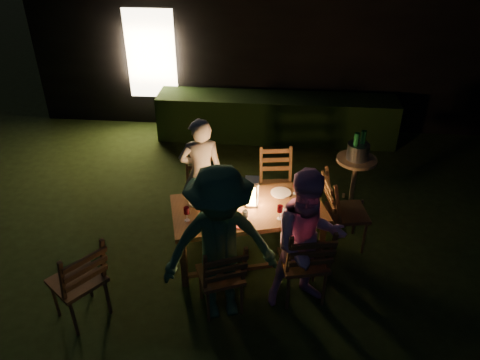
# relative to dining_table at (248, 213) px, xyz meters

# --- Properties ---
(garden_envelope) EXTENTS (40.00, 40.00, 3.20)m
(garden_envelope) POSITION_rel_dining_table_xyz_m (0.73, 5.70, 0.92)
(garden_envelope) COLOR black
(garden_envelope) RESTS_ON ground
(dining_table) EXTENTS (1.93, 1.33, 0.73)m
(dining_table) POSITION_rel_dining_table_xyz_m (0.00, 0.00, 0.00)
(dining_table) COLOR #4E321A
(dining_table) RESTS_ON ground
(chair_near_left) EXTENTS (0.59, 0.61, 0.99)m
(chair_near_left) POSITION_rel_dining_table_xyz_m (-0.22, -0.86, -0.36)
(chair_near_left) COLOR #4E321A
(chair_near_left) RESTS_ON ground
(chair_near_right) EXTENTS (0.59, 0.61, 1.08)m
(chair_near_right) POSITION_rel_dining_table_xyz_m (0.65, -0.62, -0.33)
(chair_near_right) COLOR #4E321A
(chair_near_right) RESTS_ON ground
(chair_far_left) EXTENTS (0.50, 0.53, 0.98)m
(chair_far_left) POSITION_rel_dining_table_xyz_m (-0.64, 0.62, -0.36)
(chair_far_left) COLOR #4E321A
(chair_far_left) RESTS_ON ground
(chair_far_right) EXTENTS (0.51, 0.54, 0.99)m
(chair_far_right) POSITION_rel_dining_table_xyz_m (0.32, 0.89, -0.36)
(chair_far_right) COLOR #4E321A
(chair_far_right) RESTS_ON ground
(chair_end) EXTENTS (0.59, 0.56, 1.07)m
(chair_end) POSITION_rel_dining_table_xyz_m (1.18, 0.34, -0.33)
(chair_end) COLOR #4E321A
(chair_end) RESTS_ON ground
(chair_spare) EXTENTS (0.70, 0.69, 1.08)m
(chair_spare) POSITION_rel_dining_table_xyz_m (-1.64, -1.12, -0.33)
(chair_spare) COLOR #4E321A
(chair_spare) RESTS_ON ground
(person_house_side) EXTENTS (0.64, 0.51, 1.53)m
(person_house_side) POSITION_rel_dining_table_xyz_m (-0.66, 0.66, 0.11)
(person_house_side) COLOR beige
(person_house_side) RESTS_ON ground
(person_opp_right) EXTENTS (0.94, 0.82, 1.64)m
(person_opp_right) POSITION_rel_dining_table_xyz_m (0.66, -0.66, 0.16)
(person_opp_right) COLOR #D693C4
(person_opp_right) RESTS_ON ground
(person_opp_left) EXTENTS (1.28, 0.95, 1.77)m
(person_opp_left) POSITION_rel_dining_table_xyz_m (-0.20, -0.91, 0.23)
(person_opp_left) COLOR #2D5B3A
(person_opp_left) RESTS_ON ground
(lantern) EXTENTS (0.16, 0.16, 0.35)m
(lantern) POSITION_rel_dining_table_xyz_m (0.03, 0.06, 0.23)
(lantern) COLOR white
(lantern) RESTS_ON dining_table
(plate_far_left) EXTENTS (0.25, 0.25, 0.01)m
(plate_far_left) POSITION_rel_dining_table_xyz_m (-0.59, 0.06, 0.08)
(plate_far_left) COLOR white
(plate_far_left) RESTS_ON dining_table
(plate_near_left) EXTENTS (0.25, 0.25, 0.01)m
(plate_near_left) POSITION_rel_dining_table_xyz_m (-0.47, -0.36, 0.08)
(plate_near_left) COLOR white
(plate_near_left) RESTS_ON dining_table
(plate_far_right) EXTENTS (0.25, 0.25, 0.01)m
(plate_far_right) POSITION_rel_dining_table_xyz_m (0.37, 0.34, 0.08)
(plate_far_right) COLOR white
(plate_far_right) RESTS_ON dining_table
(plate_near_right) EXTENTS (0.25, 0.25, 0.01)m
(plate_near_right) POSITION_rel_dining_table_xyz_m (0.49, -0.09, 0.08)
(plate_near_right) COLOR white
(plate_near_right) RESTS_ON dining_table
(wineglass_a) EXTENTS (0.06, 0.06, 0.18)m
(wineglass_a) POSITION_rel_dining_table_xyz_m (-0.37, 0.19, 0.16)
(wineglass_a) COLOR #59070F
(wineglass_a) RESTS_ON dining_table
(wineglass_b) EXTENTS (0.06, 0.06, 0.18)m
(wineglass_b) POSITION_rel_dining_table_xyz_m (-0.66, -0.32, 0.16)
(wineglass_b) COLOR #59070F
(wineglass_b) RESTS_ON dining_table
(wineglass_c) EXTENTS (0.06, 0.06, 0.18)m
(wineglass_c) POSITION_rel_dining_table_xyz_m (0.37, -0.19, 0.16)
(wineglass_c) COLOR #59070F
(wineglass_c) RESTS_ON dining_table
(wineglass_d) EXTENTS (0.06, 0.06, 0.18)m
(wineglass_d) POSITION_rel_dining_table_xyz_m (0.55, 0.34, 0.16)
(wineglass_d) COLOR #59070F
(wineglass_d) RESTS_ON dining_table
(wineglass_e) EXTENTS (0.06, 0.06, 0.18)m
(wineglass_e) POSITION_rel_dining_table_xyz_m (-0.01, -0.32, 0.16)
(wineglass_e) COLOR silver
(wineglass_e) RESTS_ON dining_table
(bottle_table) EXTENTS (0.07, 0.07, 0.28)m
(bottle_table) POSITION_rel_dining_table_xyz_m (-0.24, -0.07, 0.21)
(bottle_table) COLOR #0F471E
(bottle_table) RESTS_ON dining_table
(napkin_left) EXTENTS (0.18, 0.14, 0.01)m
(napkin_left) POSITION_rel_dining_table_xyz_m (-0.06, -0.35, 0.08)
(napkin_left) COLOR red
(napkin_left) RESTS_ON dining_table
(napkin_right) EXTENTS (0.18, 0.14, 0.01)m
(napkin_right) POSITION_rel_dining_table_xyz_m (0.61, -0.14, 0.08)
(napkin_right) COLOR red
(napkin_right) RESTS_ON dining_table
(phone) EXTENTS (0.14, 0.07, 0.01)m
(phone) POSITION_rel_dining_table_xyz_m (-0.51, -0.46, 0.08)
(phone) COLOR black
(phone) RESTS_ON dining_table
(side_table) EXTENTS (0.55, 0.55, 0.74)m
(side_table) POSITION_rel_dining_table_xyz_m (1.39, 1.28, -0.00)
(side_table) COLOR brown
(side_table) RESTS_ON ground
(ice_bucket) EXTENTS (0.30, 0.30, 0.22)m
(ice_bucket) POSITION_rel_dining_table_xyz_m (1.39, 1.28, 0.19)
(ice_bucket) COLOR #A5A8AD
(ice_bucket) RESTS_ON side_table
(bottle_bucket_a) EXTENTS (0.07, 0.07, 0.32)m
(bottle_bucket_a) POSITION_rel_dining_table_xyz_m (1.34, 1.24, 0.24)
(bottle_bucket_a) COLOR #0F471E
(bottle_bucket_a) RESTS_ON side_table
(bottle_bucket_b) EXTENTS (0.07, 0.07, 0.32)m
(bottle_bucket_b) POSITION_rel_dining_table_xyz_m (1.44, 1.32, 0.24)
(bottle_bucket_b) COLOR #0F471E
(bottle_bucket_b) RESTS_ON side_table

